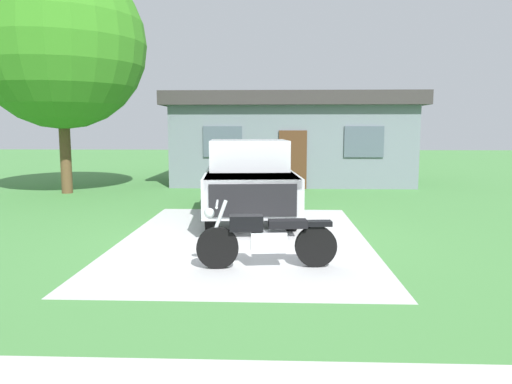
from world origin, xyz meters
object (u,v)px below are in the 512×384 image
(pickup_truck, at_px, (248,178))
(neighbor_house, at_px, (291,138))
(shade_tree, at_px, (60,44))
(motorcycle, at_px, (266,238))

(pickup_truck, bearing_deg, neighbor_house, 80.69)
(shade_tree, xyz_separation_m, neighbor_house, (7.65, 3.97, -3.11))
(motorcycle, bearing_deg, neighbor_house, 86.51)
(pickup_truck, height_order, neighbor_house, neighbor_house)
(motorcycle, height_order, neighbor_house, neighbor_house)
(motorcycle, distance_m, shade_tree, 11.91)
(neighbor_house, bearing_deg, shade_tree, -152.60)
(motorcycle, height_order, pickup_truck, pickup_truck)
(motorcycle, relative_size, pickup_truck, 0.38)
(shade_tree, bearing_deg, pickup_truck, -32.25)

